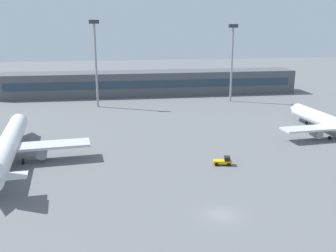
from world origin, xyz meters
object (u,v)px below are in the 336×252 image
object	(u,v)px
floodlight_tower_east	(232,58)
airplane_mid	(334,124)
baggage_tug_yellow	(224,161)
floodlight_tower_west	(96,58)
airplane_near	(8,145)

from	to	relation	value
floodlight_tower_east	airplane_mid	bearing A→B (deg)	-75.65
baggage_tug_yellow	floodlight_tower_west	xyz separation A→B (m)	(-26.11, 58.92, 15.32)
floodlight_tower_west	airplane_mid	bearing A→B (deg)	-36.89
airplane_mid	floodlight_tower_west	bearing A→B (deg)	143.11
floodlight_tower_west	floodlight_tower_east	xyz separation A→B (m)	(46.62, 2.65, -0.71)
airplane_near	baggage_tug_yellow	size ratio (longest dim) A/B	12.13
baggage_tug_yellow	floodlight_tower_west	size ratio (longest dim) A/B	0.14
airplane_near	baggage_tug_yellow	xyz separation A→B (m)	(42.57, -8.56, -2.70)
airplane_near	floodlight_tower_east	xyz separation A→B (m)	(63.08, 53.00, 11.91)
floodlight_tower_west	airplane_near	bearing A→B (deg)	-108.10
airplane_near	floodlight_tower_west	distance (m)	54.46
airplane_near	baggage_tug_yellow	world-z (taller)	airplane_near
airplane_near	floodlight_tower_east	world-z (taller)	floodlight_tower_east
airplane_near	floodlight_tower_west	size ratio (longest dim) A/B	1.65
airplane_near	baggage_tug_yellow	bearing A→B (deg)	-11.37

